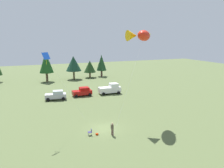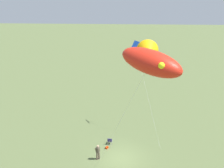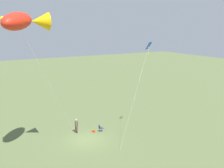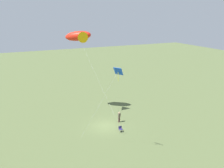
# 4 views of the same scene
# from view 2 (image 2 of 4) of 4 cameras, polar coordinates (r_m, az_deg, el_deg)

# --- Properties ---
(ground_plane) EXTENTS (160.00, 160.00, 0.00)m
(ground_plane) POSITION_cam_2_polar(r_m,az_deg,el_deg) (28.60, 1.98, -15.84)
(ground_plane) COLOR #556339
(person_kite_flyer) EXTENTS (0.45, 0.52, 1.74)m
(person_kite_flyer) POSITION_cam_2_polar(r_m,az_deg,el_deg) (27.88, -3.10, -14.37)
(person_kite_flyer) COLOR #4F3033
(person_kite_flyer) RESTS_ON ground
(folding_chair) EXTENTS (0.52, 0.52, 0.82)m
(folding_chair) POSITION_cam_2_polar(r_m,az_deg,el_deg) (30.27, -0.49, -12.21)
(folding_chair) COLOR navy
(folding_chair) RESTS_ON ground
(backpack_on_grass) EXTENTS (0.39, 0.37, 0.22)m
(backpack_on_grass) POSITION_cam_2_polar(r_m,az_deg,el_deg) (29.85, -1.13, -13.67)
(backpack_on_grass) COLOR red
(backpack_on_grass) RESTS_ON ground
(kite_large_fish) EXTENTS (8.41, 6.26, 13.83)m
(kite_large_fish) POSITION_cam_2_polar(r_m,az_deg,el_deg) (16.83, 8.30, 5.25)
(kite_large_fish) COLOR red
(kite_large_fish) RESTS_ON ground
(kite_diamond_blue) EXTENTS (6.12, 3.39, 10.75)m
(kite_diamond_blue) POSITION_cam_2_polar(r_m,az_deg,el_deg) (30.47, 5.26, 7.79)
(kite_diamond_blue) COLOR blue
(kite_diamond_blue) RESTS_ON ground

